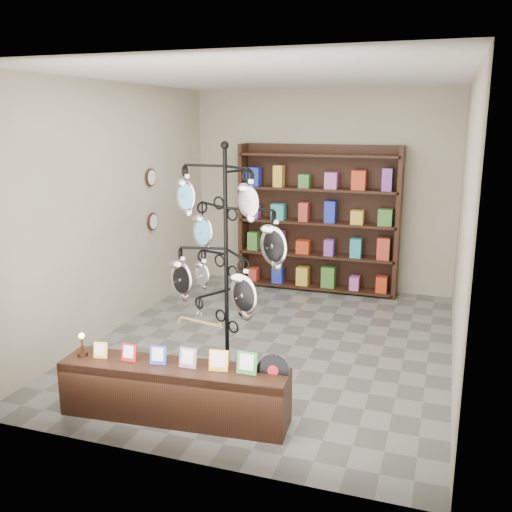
% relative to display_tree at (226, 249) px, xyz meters
% --- Properties ---
extents(ground, '(5.00, 5.00, 0.00)m').
position_rel_display_tree_xyz_m(ground, '(0.12, 1.16, -1.37)').
color(ground, slate).
rests_on(ground, ground).
extents(room_envelope, '(5.00, 5.00, 5.00)m').
position_rel_display_tree_xyz_m(room_envelope, '(0.12, 1.16, 0.48)').
color(room_envelope, '#B4AB91').
rests_on(room_envelope, ground).
extents(display_tree, '(1.27, 1.25, 2.38)m').
position_rel_display_tree_xyz_m(display_tree, '(0.00, 0.00, 0.00)').
color(display_tree, black).
rests_on(display_tree, ground).
extents(front_shelf, '(2.04, 0.58, 0.71)m').
position_rel_display_tree_xyz_m(front_shelf, '(-0.19, -0.77, -1.12)').
color(front_shelf, black).
rests_on(front_shelf, ground).
extents(back_shelving, '(2.42, 0.36, 2.20)m').
position_rel_display_tree_xyz_m(back_shelving, '(0.12, 3.45, -0.34)').
color(back_shelving, black).
rests_on(back_shelving, ground).
extents(wall_clocks, '(0.03, 0.24, 0.84)m').
position_rel_display_tree_xyz_m(wall_clocks, '(-1.85, 1.96, 0.13)').
color(wall_clocks, black).
rests_on(wall_clocks, ground).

